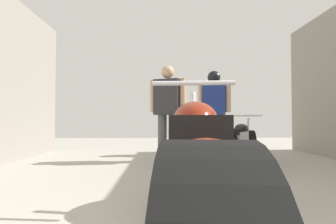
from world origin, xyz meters
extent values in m
plane|color=#A8A399|center=(0.00, 3.06, 0.00)|extent=(14.69, 14.69, 0.00)
cylinder|color=black|center=(-0.07, 2.46, 0.34)|extent=(0.29, 0.70, 0.68)
cylinder|color=silver|center=(-0.07, 2.46, 0.34)|extent=(0.26, 0.28, 0.26)
cube|color=silver|center=(-0.15, 1.70, 0.53)|extent=(0.32, 0.70, 0.30)
ellipsoid|color=maroon|center=(-0.13, 1.93, 0.72)|extent=(0.33, 0.58, 0.23)
cube|color=black|center=(-0.17, 1.51, 0.69)|extent=(0.28, 0.53, 0.11)
ellipsoid|color=maroon|center=(-0.23, 0.99, 0.55)|extent=(0.32, 0.49, 0.25)
cylinder|color=silver|center=(-0.08, 2.42, 0.66)|extent=(0.08, 0.27, 0.61)
cylinder|color=silver|center=(-0.08, 2.38, 1.02)|extent=(0.66, 0.11, 0.04)
cylinder|color=black|center=(1.23, 4.94, 0.26)|extent=(0.46, 0.56, 0.53)
cylinder|color=silver|center=(1.23, 4.94, 0.26)|extent=(0.29, 0.28, 0.20)
cylinder|color=black|center=(0.59, 3.93, 0.26)|extent=(0.46, 0.56, 0.53)
cylinder|color=silver|center=(0.59, 3.93, 0.26)|extent=(0.29, 0.28, 0.20)
cube|color=silver|center=(0.91, 4.43, 0.41)|extent=(0.45, 0.55, 0.23)
ellipsoid|color=black|center=(1.01, 4.58, 0.56)|extent=(0.41, 0.48, 0.18)
cube|color=black|center=(0.83, 4.31, 0.54)|extent=(0.37, 0.43, 0.08)
ellipsoid|color=black|center=(0.61, 3.96, 0.43)|extent=(0.38, 0.42, 0.20)
cylinder|color=silver|center=(1.21, 4.91, 0.51)|extent=(0.15, 0.20, 0.48)
cylinder|color=silver|center=(1.20, 4.88, 0.79)|extent=(0.45, 0.30, 0.03)
cylinder|color=silver|center=(0.68, 4.28, 0.18)|extent=(0.31, 0.42, 0.07)
cylinder|color=#4C4C4C|center=(-0.13, 4.75, 0.40)|extent=(0.20, 0.20, 0.80)
cylinder|color=#4C4C4C|center=(-0.32, 4.83, 0.40)|extent=(0.20, 0.20, 0.80)
cube|color=#2D2D33|center=(-0.22, 4.79, 1.11)|extent=(0.50, 0.39, 0.62)
cylinder|color=tan|center=(0.03, 4.68, 1.14)|extent=(0.14, 0.14, 0.56)
cylinder|color=tan|center=(-0.48, 4.90, 1.14)|extent=(0.14, 0.14, 0.56)
sphere|color=tan|center=(-0.22, 4.79, 1.55)|extent=(0.22, 0.22, 0.22)
cylinder|color=#2D3851|center=(0.87, 5.60, 0.41)|extent=(0.19, 0.19, 0.82)
cylinder|color=#2D3851|center=(0.67, 5.65, 0.41)|extent=(0.19, 0.19, 0.82)
cube|color=navy|center=(0.77, 5.62, 1.13)|extent=(0.50, 0.34, 0.63)
cylinder|color=beige|center=(1.04, 5.56, 1.16)|extent=(0.13, 0.13, 0.58)
cylinder|color=beige|center=(0.49, 5.69, 1.16)|extent=(0.13, 0.13, 0.58)
sphere|color=black|center=(0.77, 5.62, 1.58)|extent=(0.23, 0.23, 0.23)
sphere|color=black|center=(0.77, 5.62, 1.60)|extent=(0.27, 0.27, 0.27)
camera|label=1|loc=(-0.34, 0.33, 0.72)|focal=27.45mm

